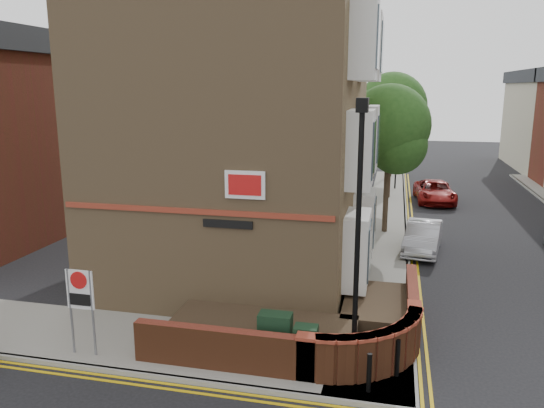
{
  "coord_description": "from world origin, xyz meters",
  "views": [
    {
      "loc": [
        2.32,
        -10.25,
        6.64
      ],
      "look_at": [
        -1.01,
        4.0,
        3.4
      ],
      "focal_mm": 35.0,
      "sensor_mm": 36.0,
      "label": 1
    }
  ],
  "objects_px": {
    "utility_cabinet_large": "(275,337)",
    "zone_sign": "(80,296)",
    "silver_car_near": "(423,237)",
    "lamppost": "(358,239)"
  },
  "relations": [
    {
      "from": "utility_cabinet_large",
      "to": "zone_sign",
      "type": "bearing_deg",
      "value": -170.31
    },
    {
      "from": "silver_car_near",
      "to": "utility_cabinet_large",
      "type": "bearing_deg",
      "value": -103.25
    },
    {
      "from": "utility_cabinet_large",
      "to": "silver_car_near",
      "type": "distance_m",
      "value": 10.96
    },
    {
      "from": "utility_cabinet_large",
      "to": "lamppost",
      "type": "bearing_deg",
      "value": -3.01
    },
    {
      "from": "lamppost",
      "to": "utility_cabinet_large",
      "type": "height_order",
      "value": "lamppost"
    },
    {
      "from": "lamppost",
      "to": "zone_sign",
      "type": "bearing_deg",
      "value": -173.93
    },
    {
      "from": "lamppost",
      "to": "utility_cabinet_large",
      "type": "bearing_deg",
      "value": 176.99
    },
    {
      "from": "utility_cabinet_large",
      "to": "zone_sign",
      "type": "relative_size",
      "value": 0.55
    },
    {
      "from": "silver_car_near",
      "to": "zone_sign",
      "type": "bearing_deg",
      "value": -120.3
    },
    {
      "from": "utility_cabinet_large",
      "to": "zone_sign",
      "type": "height_order",
      "value": "zone_sign"
    }
  ]
}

